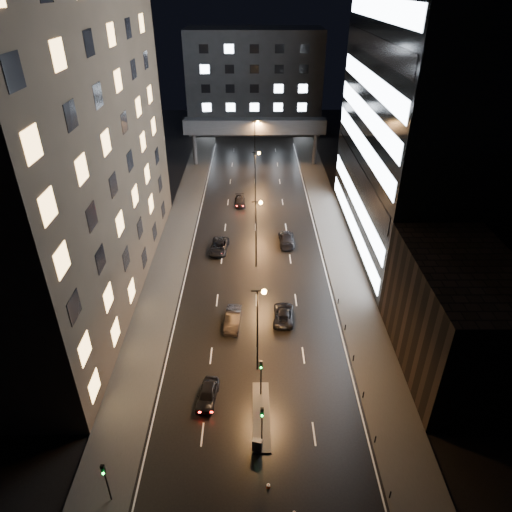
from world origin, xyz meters
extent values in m
plane|color=black|center=(0.00, 40.00, 0.00)|extent=(160.00, 160.00, 0.00)
cube|color=#383533|center=(-12.50, 35.00, 0.07)|extent=(5.00, 110.00, 0.15)
cube|color=#383533|center=(12.50, 35.00, 0.07)|extent=(5.00, 110.00, 0.15)
cube|color=#2D2319|center=(-22.50, 24.00, 20.00)|extent=(15.00, 48.00, 40.00)
cube|color=black|center=(20.00, 9.00, 6.00)|extent=(10.00, 18.00, 12.00)
cube|color=black|center=(25.00, 36.00, 22.50)|extent=(20.00, 36.00, 45.00)
cube|color=#333335|center=(0.00, 98.00, 12.50)|extent=(34.00, 14.00, 25.00)
cube|color=#333335|center=(0.00, 70.00, 8.50)|extent=(30.00, 3.00, 3.00)
cylinder|color=#333335|center=(-13.00, 70.00, 3.50)|extent=(0.80, 0.80, 7.00)
cylinder|color=#333335|center=(13.00, 70.00, 3.50)|extent=(0.80, 0.80, 7.00)
cube|color=#383533|center=(0.30, 2.00, 0.07)|extent=(1.60, 8.00, 0.15)
cylinder|color=black|center=(0.30, 4.50, 1.90)|extent=(0.12, 0.12, 3.50)
cube|color=black|center=(0.30, 4.50, 4.10)|extent=(0.28, 0.22, 0.90)
sphere|color=#0CFF33|center=(0.30, 4.36, 3.82)|extent=(0.18, 0.18, 0.18)
cylinder|color=black|center=(0.30, -1.00, 1.90)|extent=(0.12, 0.12, 3.50)
cube|color=black|center=(0.30, -1.00, 4.10)|extent=(0.28, 0.22, 0.90)
sphere|color=#0CFF33|center=(0.30, -1.14, 3.82)|extent=(0.18, 0.18, 0.18)
cylinder|color=black|center=(-11.50, -6.00, 1.75)|extent=(0.12, 0.12, 3.50)
cube|color=black|center=(-11.50, -6.00, 3.95)|extent=(0.28, 0.22, 0.90)
sphere|color=#0CFF33|center=(-11.50, -6.14, 3.67)|extent=(0.18, 0.18, 0.18)
cylinder|color=black|center=(10.20, -6.00, 0.45)|extent=(0.12, 0.12, 0.90)
cylinder|color=black|center=(10.20, -1.00, 0.45)|extent=(0.12, 0.12, 0.90)
cylinder|color=black|center=(10.20, 4.00, 0.45)|extent=(0.12, 0.12, 0.90)
cylinder|color=black|center=(10.20, 9.00, 0.45)|extent=(0.12, 0.12, 0.90)
cylinder|color=black|center=(10.20, 14.00, 0.45)|extent=(0.12, 0.12, 0.90)
cylinder|color=black|center=(10.20, 19.00, 0.45)|extent=(0.12, 0.12, 0.90)
cylinder|color=black|center=(0.00, 8.00, 5.00)|extent=(0.18, 0.18, 10.00)
cylinder|color=black|center=(0.00, 8.00, 10.00)|extent=(1.20, 0.12, 0.12)
sphere|color=#FF9E38|center=(0.60, 8.00, 9.90)|extent=(0.50, 0.50, 0.50)
cylinder|color=black|center=(0.00, 28.00, 5.00)|extent=(0.18, 0.18, 10.00)
cylinder|color=black|center=(0.00, 28.00, 10.00)|extent=(1.20, 0.12, 0.12)
sphere|color=#FF9E38|center=(0.60, 28.00, 9.90)|extent=(0.50, 0.50, 0.50)
cylinder|color=black|center=(0.00, 48.00, 5.00)|extent=(0.18, 0.18, 10.00)
cylinder|color=black|center=(0.00, 48.00, 10.00)|extent=(1.20, 0.12, 0.12)
sphere|color=#FF9E38|center=(0.60, 48.00, 9.90)|extent=(0.50, 0.50, 0.50)
cylinder|color=black|center=(0.00, 68.00, 5.00)|extent=(0.18, 0.18, 10.00)
cylinder|color=black|center=(0.00, 68.00, 10.00)|extent=(1.20, 0.12, 0.12)
sphere|color=#FF9E38|center=(0.60, 68.00, 9.90)|extent=(0.50, 0.50, 0.50)
imported|color=black|center=(-4.83, 3.95, 0.74)|extent=(2.30, 4.52, 1.47)
imported|color=black|center=(-2.81, 15.26, 0.81)|extent=(2.10, 5.06, 1.63)
imported|color=black|center=(-5.53, 32.41, 0.75)|extent=(2.98, 5.62, 1.50)
imported|color=black|center=(-2.75, 48.87, 0.65)|extent=(2.10, 4.60, 1.30)
imported|color=black|center=(3.19, 16.24, 0.70)|extent=(2.71, 5.21, 1.40)
imported|color=black|center=(4.73, 34.61, 0.82)|extent=(2.37, 5.66, 1.63)
cube|color=#49494B|center=(-0.10, -1.70, 0.79)|extent=(0.92, 0.65, 1.28)
cone|color=#EB410C|center=(0.76, -4.99, 0.22)|extent=(0.36, 0.36, 0.45)
camera|label=1|loc=(-0.37, -26.64, 34.73)|focal=32.00mm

